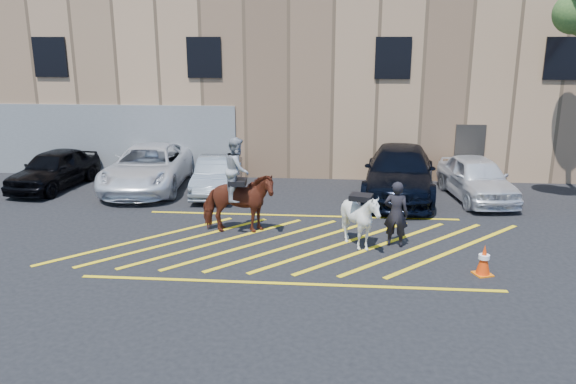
# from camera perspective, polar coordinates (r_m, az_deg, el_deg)

# --- Properties ---
(ground) EXTENTS (90.00, 90.00, 0.00)m
(ground) POSITION_cam_1_polar(r_m,az_deg,el_deg) (15.25, 0.96, -4.94)
(ground) COLOR black
(ground) RESTS_ON ground
(car_black_suv) EXTENTS (2.20, 4.33, 1.41)m
(car_black_suv) POSITION_cam_1_polar(r_m,az_deg,el_deg) (22.11, -22.67, 2.18)
(car_black_suv) COLOR black
(car_black_suv) RESTS_ON ground
(car_white_pickup) EXTENTS (2.91, 5.72, 1.55)m
(car_white_pickup) POSITION_cam_1_polar(r_m,az_deg,el_deg) (21.00, -13.97, 2.47)
(car_white_pickup) COLOR white
(car_white_pickup) RESTS_ON ground
(car_silver_sedan) EXTENTS (1.53, 3.91, 1.27)m
(car_silver_sedan) POSITION_cam_1_polar(r_m,az_deg,el_deg) (19.90, -7.20, 1.69)
(car_silver_sedan) COLOR #8F959C
(car_silver_sedan) RESTS_ON ground
(car_blue_suv) EXTENTS (3.03, 5.99, 1.67)m
(car_blue_suv) POSITION_cam_1_polar(r_m,az_deg,el_deg) (19.70, 11.27, 1.96)
(car_blue_suv) COLOR black
(car_blue_suv) RESTS_ON ground
(car_white_suv) EXTENTS (2.26, 4.47, 1.46)m
(car_white_suv) POSITION_cam_1_polar(r_m,az_deg,el_deg) (20.02, 18.60, 1.36)
(car_white_suv) COLOR white
(car_white_suv) RESTS_ON ground
(handler) EXTENTS (0.72, 0.55, 1.75)m
(handler) POSITION_cam_1_polar(r_m,az_deg,el_deg) (14.86, 10.92, -2.21)
(handler) COLOR black
(handler) RESTS_ON ground
(warehouse) EXTENTS (32.42, 10.20, 7.30)m
(warehouse) POSITION_cam_1_polar(r_m,az_deg,el_deg) (26.33, 2.78, 11.74)
(warehouse) COLOR tan
(warehouse) RESTS_ON ground
(hatching_zone) EXTENTS (12.60, 5.12, 0.01)m
(hatching_zone) POSITION_cam_1_polar(r_m,az_deg,el_deg) (14.96, 0.88, -5.31)
(hatching_zone) COLOR yellow
(hatching_zone) RESTS_ON ground
(mounted_bay) EXTENTS (2.09, 1.02, 2.71)m
(mounted_bay) POSITION_cam_1_polar(r_m,az_deg,el_deg) (15.59, -5.12, -0.32)
(mounted_bay) COLOR maroon
(mounted_bay) RESTS_ON ground
(saddled_white) EXTENTS (1.54, 1.65, 1.54)m
(saddled_white) POSITION_cam_1_polar(r_m,az_deg,el_deg) (14.58, 7.36, -2.78)
(saddled_white) COLOR silver
(saddled_white) RESTS_ON ground
(traffic_cone) EXTENTS (0.49, 0.49, 0.73)m
(traffic_cone) POSITION_cam_1_polar(r_m,az_deg,el_deg) (13.74, 19.28, -6.53)
(traffic_cone) COLOR orange
(traffic_cone) RESTS_ON ground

